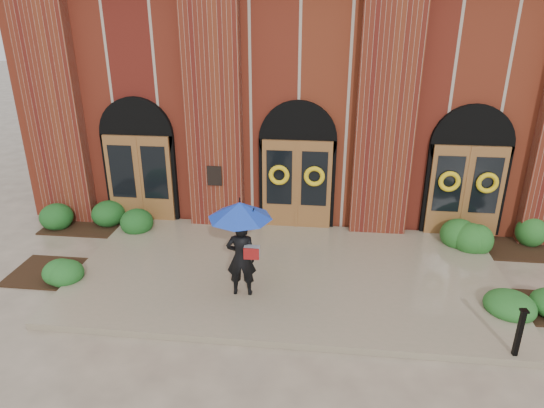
# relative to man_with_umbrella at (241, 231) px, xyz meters

# --- Properties ---
(ground) EXTENTS (90.00, 90.00, 0.00)m
(ground) POSITION_rel_man_with_umbrella_xyz_m (0.92, 0.92, -1.65)
(ground) COLOR tan
(ground) RESTS_ON ground
(landing) EXTENTS (10.00, 5.30, 0.15)m
(landing) POSITION_rel_man_with_umbrella_xyz_m (0.92, 1.07, -1.57)
(landing) COLOR gray
(landing) RESTS_ON ground
(church_building) EXTENTS (16.20, 12.53, 7.00)m
(church_building) POSITION_rel_man_with_umbrella_xyz_m (0.92, 9.70, 1.85)
(church_building) COLOR maroon
(church_building) RESTS_ON ground
(man_with_umbrella) EXTENTS (1.43, 1.43, 2.14)m
(man_with_umbrella) POSITION_rel_man_with_umbrella_xyz_m (0.00, 0.00, 0.00)
(man_with_umbrella) COLOR black
(man_with_umbrella) RESTS_ON landing
(metal_post) EXTENTS (0.14, 0.14, 0.96)m
(metal_post) POSITION_rel_man_with_umbrella_xyz_m (5.22, -1.43, -1.00)
(metal_post) COLOR black
(metal_post) RESTS_ON landing
(hedge_wall_left) EXTENTS (2.70, 1.08, 0.69)m
(hedge_wall_left) POSITION_rel_man_with_umbrella_xyz_m (-4.86, 3.12, -1.30)
(hedge_wall_left) COLOR #194C1A
(hedge_wall_left) RESTS_ON ground
(hedge_wall_right) EXTENTS (2.97, 1.19, 0.76)m
(hedge_wall_right) POSITION_rel_man_with_umbrella_xyz_m (6.12, 3.12, -1.27)
(hedge_wall_right) COLOR #21591F
(hedge_wall_right) RESTS_ON ground
(hedge_front_left) EXTENTS (1.50, 1.29, 0.53)m
(hedge_front_left) POSITION_rel_man_with_umbrella_xyz_m (-4.88, 0.56, -1.38)
(hedge_front_left) COLOR #1D561F
(hedge_front_left) RESTS_ON ground
(hedge_front_right) EXTENTS (1.37, 1.18, 0.49)m
(hedge_front_right) POSITION_rel_man_with_umbrella_xyz_m (6.02, 0.37, -1.41)
(hedge_front_right) COLOR #20571F
(hedge_front_right) RESTS_ON ground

